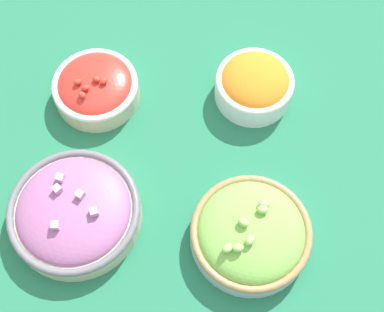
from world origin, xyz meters
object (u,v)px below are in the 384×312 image
(bowl_cherry_tomatoes, at_px, (96,87))
(bowl_red_onion, at_px, (74,212))
(bowl_carrots, at_px, (254,84))
(bowl_lettuce, at_px, (251,233))

(bowl_cherry_tomatoes, xyz_separation_m, bowl_red_onion, (-0.00, -0.23, -0.00))
(bowl_red_onion, bearing_deg, bowl_cherry_tomatoes, 89.59)
(bowl_cherry_tomatoes, distance_m, bowl_red_onion, 0.23)
(bowl_carrots, height_order, bowl_red_onion, bowl_red_onion)
(bowl_carrots, bearing_deg, bowl_cherry_tomatoes, -175.71)
(bowl_cherry_tomatoes, relative_size, bowl_red_onion, 0.72)
(bowl_lettuce, relative_size, bowl_red_onion, 0.90)
(bowl_carrots, height_order, bowl_lettuce, bowl_lettuce)
(bowl_lettuce, bearing_deg, bowl_red_onion, 176.32)
(bowl_red_onion, bearing_deg, bowl_carrots, 41.95)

